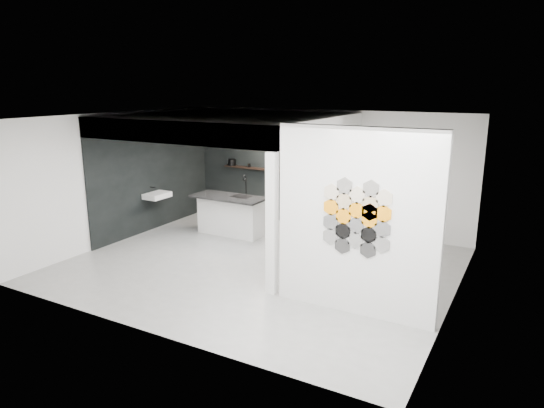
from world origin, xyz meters
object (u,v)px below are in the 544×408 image
at_px(stockpot, 232,162).
at_px(utensil_cup, 249,165).
at_px(partition_panel, 356,223).
at_px(glass_bowl, 327,172).
at_px(wall_basin, 157,195).
at_px(bottle_dark, 269,166).
at_px(glass_vase, 327,172).
at_px(kettle, 302,169).
at_px(kitchen_island, 231,214).

xyz_separation_m(stockpot, utensil_cup, (0.53, 0.00, -0.04)).
height_order(partition_panel, stockpot, partition_panel).
height_order(partition_panel, glass_bowl, partition_panel).
xyz_separation_m(wall_basin, stockpot, (0.73, 2.07, 0.55)).
height_order(wall_basin, bottle_dark, bottle_dark).
bearing_deg(bottle_dark, utensil_cup, 180.00).
height_order(stockpot, glass_vase, stockpot).
relative_size(wall_basin, glass_bowl, 4.40).
bearing_deg(kettle, stockpot, -169.94).
relative_size(partition_panel, stockpot, 13.89).
bearing_deg(glass_bowl, utensil_cup, 180.00).
height_order(partition_panel, kettle, partition_panel).
xyz_separation_m(kettle, bottle_dark, (-0.93, 0.00, -0.01)).
distance_m(wall_basin, glass_vase, 4.01).
xyz_separation_m(kettle, glass_vase, (0.63, 0.00, -0.02)).
relative_size(bottle_dark, utensil_cup, 1.52).
xyz_separation_m(stockpot, bottle_dark, (1.09, 0.00, -0.01)).
height_order(kettle, glass_bowl, kettle).
height_order(stockpot, utensil_cup, stockpot).
bearing_deg(wall_basin, kettle, 36.85).
xyz_separation_m(partition_panel, kitchen_island, (-3.81, 2.39, -0.93)).
xyz_separation_m(glass_bowl, glass_vase, (0.00, 0.00, 0.02)).
xyz_separation_m(kettle, utensil_cup, (-1.50, 0.00, -0.04)).
xyz_separation_m(wall_basin, glass_bowl, (3.39, 2.07, 0.52)).
bearing_deg(utensil_cup, partition_panel, -42.57).
xyz_separation_m(partition_panel, glass_bowl, (-2.08, 3.87, -0.03)).
distance_m(partition_panel, kitchen_island, 4.59).
distance_m(partition_panel, wall_basin, 5.78).
distance_m(stockpot, utensil_cup, 0.53).
relative_size(stockpot, utensil_cup, 2.24).
xyz_separation_m(wall_basin, glass_vase, (3.39, 2.07, 0.53)).
xyz_separation_m(kitchen_island, glass_bowl, (1.73, 1.47, 0.90)).
distance_m(partition_panel, glass_vase, 4.39).
relative_size(kettle, glass_bowl, 1.40).
xyz_separation_m(kitchen_island, utensil_cup, (-0.40, 1.47, 0.90)).
xyz_separation_m(stockpot, glass_vase, (2.66, 0.00, -0.02)).
height_order(bottle_dark, utensil_cup, bottle_dark).
bearing_deg(kettle, bottle_dark, -169.94).
distance_m(glass_vase, utensil_cup, 2.13).
bearing_deg(kitchen_island, glass_vase, 40.79).
height_order(kitchen_island, stockpot, stockpot).
relative_size(partition_panel, bottle_dark, 20.46).
relative_size(partition_panel, wall_basin, 4.67).
relative_size(glass_vase, utensil_cup, 1.42).
bearing_deg(glass_vase, glass_bowl, 0.00).
xyz_separation_m(glass_bowl, bottle_dark, (-1.57, 0.00, 0.02)).
bearing_deg(kitchen_island, glass_bowl, 40.79).
distance_m(stockpot, glass_vase, 2.66).
bearing_deg(kitchen_island, wall_basin, -159.93).
relative_size(kitchen_island, glass_bowl, 12.63).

